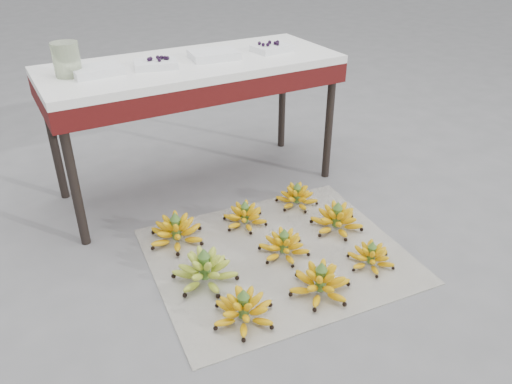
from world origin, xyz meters
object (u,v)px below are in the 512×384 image
newspaper_mat (278,255)px  tray_right (214,55)px  bunch_front_right (371,257)px  bunch_mid_center (284,246)px  bunch_front_center (320,282)px  bunch_back_center (245,216)px  glass_jar (67,59)px  bunch_mid_left (205,270)px  vendor_table (193,77)px  bunch_back_left (176,231)px  bunch_back_right (297,197)px  tray_left (156,64)px  tray_far_left (97,70)px  tray_far_right (272,48)px  bunch_mid_right (337,219)px  bunch_front_left (244,309)px

newspaper_mat → tray_right: 1.19m
bunch_front_right → bunch_mid_center: 0.43m
bunch_front_center → bunch_back_center: bunch_front_center is taller
newspaper_mat → glass_jar: (-0.71, 0.91, 0.88)m
bunch_front_center → bunch_mid_left: (-0.43, 0.33, 0.00)m
vendor_table → bunch_back_left: bearing=-124.8°
vendor_table → tray_right: tray_right is taller
bunch_back_right → tray_left: tray_left is taller
tray_far_left → tray_far_right: 1.03m
bunch_front_center → bunch_mid_right: (0.39, 0.39, -0.00)m
bunch_mid_center → tray_far_right: tray_far_right is taller
bunch_front_right → tray_right: 1.41m
bunch_mid_left → bunch_back_right: bunch_mid_left is taller
vendor_table → tray_left: 0.25m
bunch_back_center → tray_right: size_ratio=1.01×
tray_right → glass_jar: glass_jar is taller
bunch_front_left → bunch_mid_left: size_ratio=0.79×
bunch_back_right → vendor_table: size_ratio=0.17×
bunch_mid_center → bunch_back_center: bunch_mid_center is taller
bunch_front_right → bunch_mid_right: bunch_mid_right is taller
newspaper_mat → bunch_back_center: bearing=91.9°
tray_left → tray_far_left: bearing=175.0°
tray_far_right → glass_jar: glass_jar is taller
bunch_back_right → bunch_front_center: bearing=-125.0°
tray_right → bunch_front_left: bearing=-110.6°
bunch_back_left → bunch_mid_right: bearing=-19.5°
bunch_mid_center → bunch_back_left: bunch_back_left is taller
bunch_front_right → bunch_back_left: size_ratio=0.90×
tray_far_left → glass_jar: glass_jar is taller
bunch_mid_right → bunch_back_left: 0.87m
bunch_back_left → glass_jar: glass_jar is taller
bunch_back_center → tray_left: (-0.26, 0.51, 0.77)m
newspaper_mat → bunch_back_right: size_ratio=4.42×
vendor_table → bunch_mid_center: bearing=-84.9°
bunch_front_center → vendor_table: (-0.07, 1.21, 0.65)m
bunch_back_left → bunch_front_center: bearing=-57.2°
bunch_mid_right → bunch_back_center: bunch_mid_right is taller
bunch_mid_left → vendor_table: bearing=56.0°
bunch_mid_right → bunch_back_center: 0.51m
tray_far_left → tray_left: size_ratio=1.01×
tray_far_left → tray_left: 0.31m
vendor_table → tray_left: bearing=-172.6°
bunch_back_left → bunch_front_left: bearing=-85.2°
bunch_back_left → bunch_back_center: bearing=-2.6°
bunch_mid_right → bunch_back_left: bearing=161.3°
bunch_front_right → bunch_mid_left: 0.82m
newspaper_mat → bunch_back_left: (-0.41, 0.36, 0.06)m
tray_far_left → glass_jar: bearing=164.4°
newspaper_mat → bunch_back_left: size_ratio=4.09×
bunch_back_right → bunch_mid_left: bearing=-163.3°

